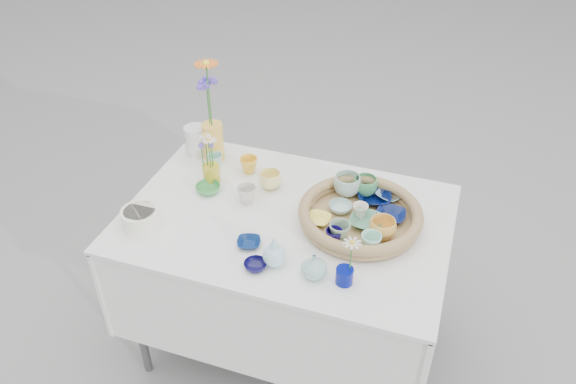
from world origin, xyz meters
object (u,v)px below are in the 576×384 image
(display_table, at_px, (287,342))
(tall_vase_yellow, at_px, (213,141))
(wicker_tray, at_px, (360,216))
(bud_vase_seafoam, at_px, (314,266))

(display_table, bearing_deg, tall_vase_yellow, 146.41)
(display_table, bearing_deg, wicker_tray, 10.12)
(tall_vase_yellow, bearing_deg, wicker_tray, -18.66)
(display_table, distance_m, wicker_tray, 0.85)
(display_table, relative_size, tall_vase_yellow, 7.33)
(display_table, xyz_separation_m, tall_vase_yellow, (-0.44, 0.29, 0.85))
(bud_vase_seafoam, xyz_separation_m, tall_vase_yellow, (-0.64, 0.57, 0.04))
(wicker_tray, height_order, tall_vase_yellow, tall_vase_yellow)
(display_table, distance_m, bud_vase_seafoam, 0.88)
(wicker_tray, distance_m, tall_vase_yellow, 0.76)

